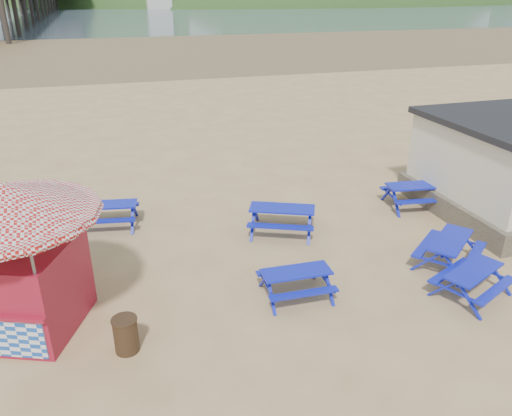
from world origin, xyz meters
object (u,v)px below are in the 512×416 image
object	(u,v)px
picnic_table_blue_b	(282,220)
ice_cream_kiosk	(12,241)
picnic_table_blue_a	(108,215)
litter_bin	(126,335)

from	to	relation	value
picnic_table_blue_b	ice_cream_kiosk	world-z (taller)	ice_cream_kiosk
picnic_table_blue_a	litter_bin	size ratio (longest dim) A/B	2.60
picnic_table_blue_a	picnic_table_blue_b	distance (m)	5.47
ice_cream_kiosk	picnic_table_blue_b	bearing A→B (deg)	44.31
picnic_table_blue_a	picnic_table_blue_b	xyz separation A→B (m)	(5.09, -2.01, 0.03)
picnic_table_blue_b	litter_bin	size ratio (longest dim) A/B	3.10
picnic_table_blue_a	ice_cream_kiosk	xyz separation A→B (m)	(-1.88, -4.75, 1.76)
ice_cream_kiosk	litter_bin	world-z (taller)	ice_cream_kiosk
picnic_table_blue_a	litter_bin	bearing A→B (deg)	-78.19
litter_bin	picnic_table_blue_b	bearing A→B (deg)	40.59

